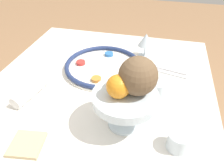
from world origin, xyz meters
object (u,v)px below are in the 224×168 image
(coconut, at_px, (138,76))
(cup_mid, at_px, (158,88))
(fruit_stand, at_px, (125,100))
(orange_fruit, at_px, (118,86))
(seder_plate, at_px, (103,66))
(bread_plate, at_px, (28,146))
(napkin_roll, at_px, (30,91))
(wine_glass, at_px, (146,41))
(cup_near, at_px, (179,141))

(coconut, bearing_deg, cup_mid, 158.12)
(fruit_stand, bearing_deg, orange_fruit, -52.92)
(fruit_stand, bearing_deg, seder_plate, -153.05)
(coconut, bearing_deg, bread_plate, -58.62)
(seder_plate, distance_m, fruit_stand, 0.36)
(fruit_stand, bearing_deg, napkin_roll, -98.79)
(wine_glass, xyz_separation_m, cup_near, (0.53, 0.16, -0.06))
(bread_plate, xyz_separation_m, cup_near, (-0.11, 0.44, 0.02))
(fruit_stand, relative_size, napkin_roll, 1.17)
(wine_glass, distance_m, coconut, 0.46)
(wine_glass, height_order, fruit_stand, fruit_stand)
(orange_fruit, distance_m, cup_near, 0.24)
(wine_glass, relative_size, fruit_stand, 0.59)
(seder_plate, xyz_separation_m, fruit_stand, (0.31, 0.16, 0.09))
(seder_plate, height_order, coconut, coconut)
(fruit_stand, bearing_deg, coconut, 120.92)
(coconut, bearing_deg, wine_glass, -177.60)
(bread_plate, height_order, napkin_roll, napkin_roll)
(bread_plate, bearing_deg, coconut, 121.38)
(orange_fruit, bearing_deg, napkin_roll, -101.48)
(napkin_roll, bearing_deg, cup_mid, 104.63)
(coconut, relative_size, cup_near, 1.73)
(bread_plate, xyz_separation_m, napkin_roll, (-0.22, -0.12, 0.02))
(bread_plate, bearing_deg, napkin_roll, -152.57)
(wine_glass, relative_size, napkin_roll, 0.70)
(orange_fruit, xyz_separation_m, cup_near, (0.04, 0.20, -0.14))
(cup_near, height_order, cup_mid, same)
(coconut, bearing_deg, seder_plate, -146.96)
(coconut, bearing_deg, napkin_roll, -95.52)
(wine_glass, height_order, orange_fruit, orange_fruit)
(orange_fruit, bearing_deg, coconut, 123.36)
(coconut, relative_size, bread_plate, 0.66)
(coconut, distance_m, napkin_roll, 0.45)
(seder_plate, height_order, fruit_stand, fruit_stand)
(wine_glass, xyz_separation_m, napkin_roll, (0.41, -0.40, -0.06))
(wine_glass, xyz_separation_m, orange_fruit, (0.49, -0.03, 0.08))
(seder_plate, xyz_separation_m, napkin_roll, (0.25, -0.22, 0.01))
(cup_mid, bearing_deg, fruit_stand, -28.04)
(orange_fruit, bearing_deg, wine_glass, 176.18)
(orange_fruit, xyz_separation_m, napkin_roll, (-0.07, -0.36, -0.14))
(wine_glass, relative_size, coconut, 1.04)
(orange_fruit, relative_size, coconut, 0.61)
(cup_near, distance_m, cup_mid, 0.25)
(seder_plate, relative_size, fruit_stand, 1.71)
(fruit_stand, distance_m, napkin_roll, 0.40)
(napkin_roll, bearing_deg, wine_glass, 136.08)
(seder_plate, height_order, cup_near, cup_near)
(wine_glass, xyz_separation_m, coconut, (0.45, 0.02, 0.10))
(seder_plate, relative_size, bread_plate, 1.97)
(wine_glass, xyz_separation_m, cup_mid, (0.29, 0.09, -0.06))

